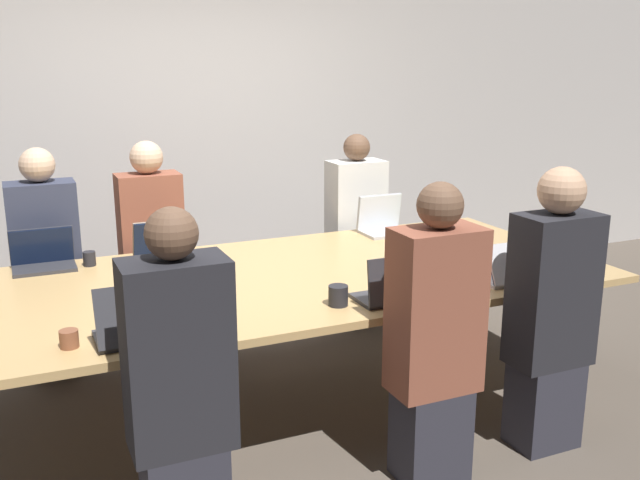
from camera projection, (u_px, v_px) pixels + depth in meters
The scene contains 22 objects.
ground_plane at pixel (279, 401), 4.11m from camera, with size 24.00×24.00×0.00m, color brown.
curtain_wall at pixel (186, 127), 5.50m from camera, with size 12.00×0.06×2.80m.
conference_table at pixel (277, 284), 3.93m from camera, with size 3.67×1.61×0.76m.
laptop_far_right at pixel (383, 222), 4.88m from camera, with size 0.33×0.25×0.26m.
person_far_right at pixel (356, 233), 5.22m from camera, with size 0.40×0.24×1.40m.
bottle_far_right at pixel (427, 219), 4.85m from camera, with size 0.06×0.06×0.24m.
laptop_near_left at pixel (137, 325), 3.00m from camera, with size 0.34×0.26×0.26m.
person_near_left at pixel (180, 392), 2.74m from camera, with size 0.40×0.24×1.40m.
cup_near_left at pixel (69, 339), 2.95m from camera, with size 0.08×0.08×0.08m.
bottle_near_left at pixel (194, 303), 3.20m from camera, with size 0.07×0.07×0.22m.
laptop_far_left at pixel (43, 257), 4.05m from camera, with size 0.35×0.22×0.23m.
person_far_left at pixel (47, 266), 4.35m from camera, with size 0.40×0.24×1.41m.
cup_far_left at pixel (89, 259), 4.11m from camera, with size 0.07×0.07×0.08m.
laptop_near_right at pixel (510, 271), 3.79m from camera, with size 0.31×0.23×0.22m.
person_near_right at pixel (551, 315), 3.49m from camera, with size 0.40×0.24×1.43m.
cup_near_right at pixel (466, 279), 3.72m from camera, with size 0.10×0.10×0.09m.
laptop_far_midleft at pixel (163, 249), 4.22m from camera, with size 0.33×0.24×0.24m.
person_far_midleft at pixel (152, 252), 4.66m from camera, with size 0.40×0.24×1.42m.
laptop_near_midright at pixel (396, 288), 3.49m from camera, with size 0.36×0.24×0.25m.
person_near_midright at pixel (434, 341), 3.21m from camera, with size 0.40×0.24×1.41m.
cup_near_midright at pixel (338, 296), 3.45m from camera, with size 0.10×0.10×0.10m.
stapler at pixel (215, 284), 3.70m from camera, with size 0.12×0.15×0.05m.
Camera 1 is at (-1.31, -3.52, 1.92)m, focal length 40.00 mm.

